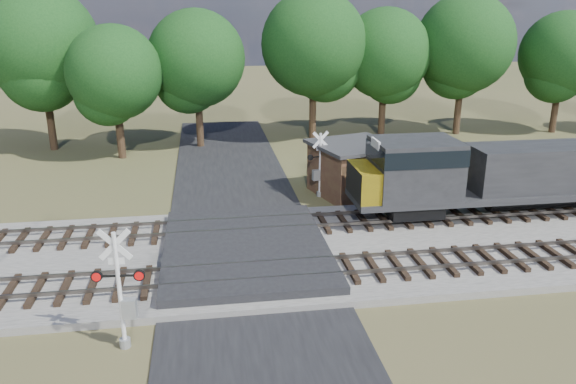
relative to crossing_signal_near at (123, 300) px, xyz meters
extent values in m
plane|color=#494E29|center=(4.30, 5.69, -1.71)|extent=(160.00, 160.00, 0.00)
cube|color=gray|center=(14.30, 6.19, -1.56)|extent=(140.00, 10.00, 0.30)
cube|color=black|center=(4.30, 5.69, -1.67)|extent=(7.00, 60.00, 0.08)
cube|color=#262628|center=(4.30, 6.19, -1.40)|extent=(7.00, 9.00, 0.62)
cube|color=black|center=(6.30, 3.69, -1.32)|extent=(44.00, 2.60, 0.18)
cube|color=#5C554E|center=(14.30, 2.97, -1.16)|extent=(140.00, 0.08, 0.15)
cube|color=#5C554E|center=(14.30, 4.41, -1.16)|extent=(140.00, 0.08, 0.15)
cube|color=black|center=(6.30, 8.69, -1.32)|extent=(44.00, 2.60, 0.18)
cube|color=#5C554E|center=(14.30, 7.97, -1.16)|extent=(140.00, 0.08, 0.15)
cube|color=#5C554E|center=(14.30, 9.41, -1.16)|extent=(140.00, 0.08, 0.15)
cylinder|color=silver|center=(-0.08, 0.01, 0.28)|extent=(0.14, 0.14, 3.99)
cylinder|color=#929597|center=(-0.08, 0.01, -1.56)|extent=(0.36, 0.36, 0.30)
cube|color=silver|center=(-0.08, 0.01, 1.88)|extent=(1.04, 0.14, 1.04)
cube|color=silver|center=(-0.08, 0.01, 1.88)|extent=(1.04, 0.14, 1.04)
cube|color=silver|center=(-0.08, 0.01, 1.33)|extent=(0.50, 0.08, 0.22)
cube|color=black|center=(-0.08, 0.01, 0.83)|extent=(1.59, 0.22, 0.06)
cylinder|color=red|center=(-0.73, 0.07, 0.83)|extent=(0.37, 0.13, 0.36)
cylinder|color=red|center=(0.56, -0.06, 0.83)|extent=(0.37, 0.13, 0.36)
cube|color=#929597|center=(0.16, -0.02, -0.31)|extent=(0.48, 0.34, 0.65)
cylinder|color=silver|center=(9.14, 13.73, 0.14)|extent=(0.13, 0.13, 3.69)
cylinder|color=#929597|center=(9.14, 13.73, -1.57)|extent=(0.33, 0.33, 0.28)
cube|color=silver|center=(9.14, 13.73, 1.61)|extent=(0.96, 0.22, 0.97)
cube|color=silver|center=(9.14, 13.73, 1.61)|extent=(0.96, 0.22, 0.97)
cube|color=silver|center=(9.14, 13.73, 1.10)|extent=(0.46, 0.11, 0.20)
cube|color=black|center=(9.14, 13.73, 0.64)|extent=(1.46, 0.33, 0.06)
cylinder|color=red|center=(9.73, 13.84, 0.64)|extent=(0.34, 0.15, 0.33)
cylinder|color=red|center=(8.55, 13.61, 0.64)|extent=(0.34, 0.15, 0.33)
cube|color=#929597|center=(8.91, 13.68, -0.42)|extent=(0.46, 0.35, 0.60)
cube|color=#4C2B20|center=(11.16, 13.91, -0.31)|extent=(4.96, 4.96, 2.80)
cube|color=#313134|center=(11.16, 13.91, 1.19)|extent=(5.46, 5.46, 0.20)
cylinder|color=black|center=(-8.57, 27.47, 1.27)|extent=(0.56, 0.56, 5.96)
sphere|color=#113512|center=(-8.57, 27.47, 6.03)|extent=(8.34, 8.34, 8.34)
cylinder|color=black|center=(-3.15, 24.20, 0.61)|extent=(0.56, 0.56, 4.65)
sphere|color=#113512|center=(-3.15, 24.20, 4.33)|extent=(6.50, 6.50, 6.50)
cylinder|color=black|center=(2.44, 26.63, 0.86)|extent=(0.56, 0.56, 5.13)
sphere|color=#113512|center=(2.44, 26.63, 4.96)|extent=(7.19, 7.19, 7.19)
cylinder|color=black|center=(11.44, 27.78, 1.20)|extent=(0.56, 0.56, 5.83)
sphere|color=#113512|center=(11.44, 27.78, 5.86)|extent=(8.16, 8.16, 8.16)
cylinder|color=black|center=(17.46, 28.45, 0.87)|extent=(0.56, 0.56, 5.17)
sphere|color=#113512|center=(17.46, 28.45, 5.01)|extent=(7.24, 7.24, 7.24)
cylinder|color=black|center=(23.95, 28.05, 1.15)|extent=(0.56, 0.56, 5.71)
sphere|color=#113512|center=(23.95, 28.05, 5.72)|extent=(8.00, 8.00, 8.00)
cylinder|color=black|center=(32.42, 27.42, 0.80)|extent=(0.56, 0.56, 5.03)
sphere|color=#113512|center=(32.42, 27.42, 4.83)|extent=(7.04, 7.04, 7.04)
camera|label=1|loc=(2.76, -16.15, 8.78)|focal=35.00mm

